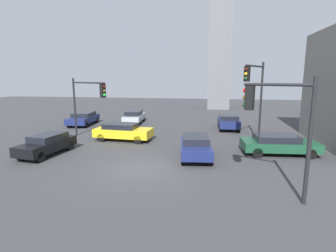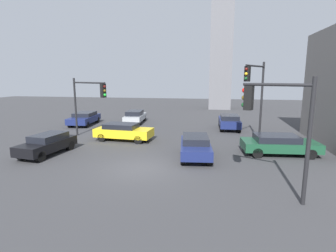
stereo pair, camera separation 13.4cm
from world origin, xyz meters
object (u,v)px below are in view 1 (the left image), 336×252
(traffic_light_2, at_px, (88,96))
(car_0, at_px, (134,116))
(car_2, at_px, (123,131))
(car_6, at_px, (47,144))
(car_1, at_px, (196,146))
(car_4, at_px, (83,118))
(car_3, at_px, (229,121))
(car_5, at_px, (278,144))
(traffic_light_1, at_px, (255,87))
(traffic_light_0, at_px, (277,115))

(traffic_light_2, relative_size, car_0, 1.09)
(car_2, xyz_separation_m, car_6, (-3.42, -4.52, -0.02))
(car_1, bearing_deg, car_0, -153.66)
(car_6, bearing_deg, traffic_light_2, 178.28)
(car_2, distance_m, car_6, 5.67)
(car_1, height_order, car_2, car_2)
(car_4, xyz_separation_m, car_6, (2.94, -10.46, 0.01))
(car_2, height_order, car_3, car_3)
(car_4, bearing_deg, car_5, 59.96)
(traffic_light_1, height_order, car_5, traffic_light_1)
(traffic_light_2, xyz_separation_m, car_2, (2.75, -0.04, -2.68))
(traffic_light_0, height_order, traffic_light_1, traffic_light_1)
(car_5, bearing_deg, car_2, 165.00)
(traffic_light_2, distance_m, car_0, 8.43)
(traffic_light_2, height_order, car_3, traffic_light_2)
(car_0, bearing_deg, car_6, 165.95)
(traffic_light_0, height_order, car_4, traffic_light_0)
(car_1, distance_m, car_6, 9.34)
(car_6, bearing_deg, traffic_light_1, 117.59)
(car_0, xyz_separation_m, car_4, (-4.85, -2.00, -0.02))
(car_1, bearing_deg, traffic_light_0, 28.80)
(car_1, xyz_separation_m, car_6, (-9.28, -1.06, -0.02))
(traffic_light_0, xyz_separation_m, car_1, (-3.46, 4.88, -2.67))
(car_3, xyz_separation_m, car_4, (-14.70, -0.11, -0.06))
(car_1, xyz_separation_m, car_5, (5.15, 1.53, -0.03))
(traffic_light_1, height_order, car_0, traffic_light_1)
(traffic_light_0, distance_m, car_3, 14.66)
(traffic_light_1, relative_size, traffic_light_2, 1.24)
(traffic_light_2, relative_size, car_4, 1.03)
(traffic_light_0, xyz_separation_m, car_5, (1.69, 6.42, -2.70))
(car_6, bearing_deg, traffic_light_0, 79.91)
(traffic_light_1, bearing_deg, car_6, -39.37)
(traffic_light_2, bearing_deg, car_5, 22.53)
(traffic_light_2, distance_m, car_3, 12.88)
(traffic_light_0, xyz_separation_m, traffic_light_1, (0.42, 8.87, 0.77))
(car_4, height_order, car_6, car_6)
(car_0, bearing_deg, traffic_light_0, -151.68)
(traffic_light_2, distance_m, car_6, 5.34)
(traffic_light_2, xyz_separation_m, car_0, (1.24, 7.89, -2.69))
(car_3, bearing_deg, car_5, -163.39)
(car_1, relative_size, car_6, 1.04)
(car_0, distance_m, car_4, 5.25)
(traffic_light_0, height_order, car_1, traffic_light_0)
(car_1, bearing_deg, traffic_light_2, -118.66)
(car_3, height_order, car_4, car_3)
(car_2, distance_m, car_3, 10.30)
(traffic_light_2, xyz_separation_m, car_3, (11.09, 6.00, -2.65))
(car_1, bearing_deg, car_5, 100.02)
(traffic_light_2, xyz_separation_m, car_5, (13.76, -1.97, -2.72))
(car_2, xyz_separation_m, car_4, (-6.36, 5.94, -0.02))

